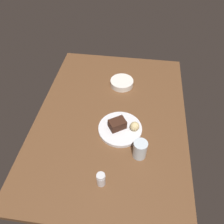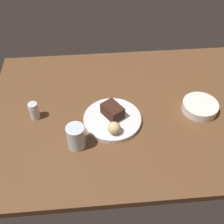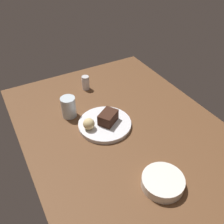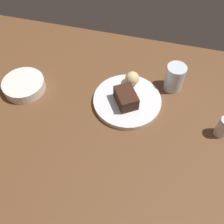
# 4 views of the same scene
# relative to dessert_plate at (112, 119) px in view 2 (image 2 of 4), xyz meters

# --- Properties ---
(dining_table) EXTENTS (1.20, 0.84, 0.03)m
(dining_table) POSITION_rel_dessert_plate_xyz_m (-0.09, -0.06, -0.02)
(dining_table) COLOR brown
(dining_table) RESTS_ON ground
(dessert_plate) EXTENTS (0.23, 0.23, 0.02)m
(dessert_plate) POSITION_rel_dessert_plate_xyz_m (0.00, 0.00, 0.00)
(dessert_plate) COLOR silver
(dessert_plate) RESTS_ON dining_table
(chocolate_cake_slice) EXTENTS (0.10, 0.10, 0.05)m
(chocolate_cake_slice) POSITION_rel_dessert_plate_xyz_m (-0.00, -0.02, 0.03)
(chocolate_cake_slice) COLOR #381E14
(chocolate_cake_slice) RESTS_ON dessert_plate
(bread_roll) EXTENTS (0.05, 0.05, 0.05)m
(bread_roll) POSITION_rel_dessert_plate_xyz_m (-0.00, 0.08, 0.03)
(bread_roll) COLOR #DBC184
(bread_roll) RESTS_ON dessert_plate
(salt_shaker) EXTENTS (0.04, 0.04, 0.07)m
(salt_shaker) POSITION_rel_dessert_plate_xyz_m (0.31, -0.05, 0.03)
(salt_shaker) COLOR silver
(salt_shaker) RESTS_ON dining_table
(water_glass) EXTENTS (0.07, 0.07, 0.10)m
(water_glass) POSITION_rel_dessert_plate_xyz_m (0.14, 0.11, 0.04)
(water_glass) COLOR silver
(water_glass) RESTS_ON dining_table
(side_bowl) EXTENTS (0.15, 0.15, 0.04)m
(side_bowl) POSITION_rel_dessert_plate_xyz_m (-0.37, -0.03, 0.01)
(side_bowl) COLOR white
(side_bowl) RESTS_ON dining_table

